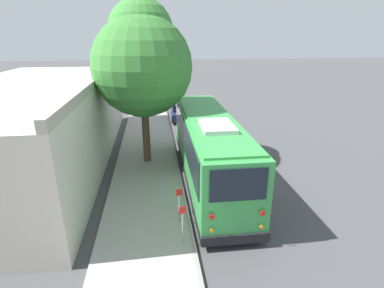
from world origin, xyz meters
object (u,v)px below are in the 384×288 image
at_px(parked_sedan_silver, 170,89).
at_px(parked_sedan_navy, 181,112).
at_px(sign_post_far, 179,205).
at_px(street_tree, 142,59).
at_px(sign_post_near, 183,225).
at_px(parked_sedan_tan, 174,97).
at_px(shuttle_bus, 208,144).

bearing_deg(parked_sedan_silver, parked_sedan_navy, 179.70).
bearing_deg(sign_post_far, parked_sedan_silver, -2.80).
bearing_deg(parked_sedan_silver, street_tree, 171.81).
bearing_deg(sign_post_near, sign_post_far, 0.00).
xyz_separation_m(parked_sedan_tan, sign_post_far, (-22.69, 1.41, 0.29)).
bearing_deg(parked_sedan_tan, street_tree, 166.98).
height_order(parked_sedan_silver, sign_post_near, sign_post_near).
height_order(shuttle_bus, parked_sedan_silver, shuttle_bus).
relative_size(parked_sedan_navy, sign_post_far, 3.21).
bearing_deg(parked_sedan_navy, street_tree, 166.45).
height_order(shuttle_bus, parked_sedan_tan, shuttle_bus).
distance_m(street_tree, sign_post_near, 9.24).
bearing_deg(street_tree, parked_sedan_silver, -7.00).
height_order(shuttle_bus, parked_sedan_navy, shuttle_bus).
height_order(street_tree, sign_post_near, street_tree).
relative_size(parked_sedan_tan, sign_post_near, 2.88).
distance_m(shuttle_bus, street_tree, 5.63).
relative_size(parked_sedan_navy, sign_post_near, 3.10).
distance_m(shuttle_bus, parked_sedan_tan, 18.87).
xyz_separation_m(shuttle_bus, sign_post_far, (-3.87, 1.81, -0.98)).
xyz_separation_m(shuttle_bus, parked_sedan_navy, (11.99, 0.24, -1.25)).
xyz_separation_m(shuttle_bus, sign_post_near, (-5.17, 1.81, -0.96)).
height_order(parked_sedan_tan, parked_sedan_silver, parked_sedan_silver).
height_order(shuttle_bus, sign_post_far, shuttle_bus).
height_order(parked_sedan_silver, sign_post_far, sign_post_far).
relative_size(parked_sedan_navy, street_tree, 0.52).
xyz_separation_m(parked_sedan_navy, sign_post_far, (-15.86, 1.57, 0.27)).
relative_size(shuttle_bus, parked_sedan_silver, 2.54).
bearing_deg(sign_post_far, street_tree, 11.43).
bearing_deg(street_tree, sign_post_near, -170.45).
bearing_deg(parked_sedan_silver, shuttle_bus, 179.82).
bearing_deg(parked_sedan_navy, shuttle_bus, -175.48).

